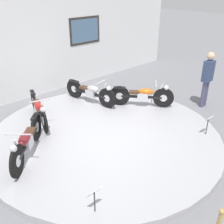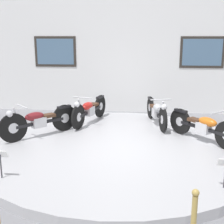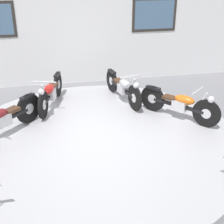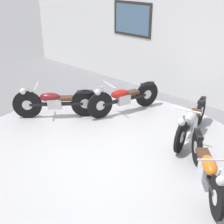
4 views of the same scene
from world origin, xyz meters
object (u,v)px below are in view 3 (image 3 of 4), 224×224
motorcycle_red (50,92)px  motorcycle_silver (123,87)px  motorcycle_maroon (2,118)px  motorcycle_orange (180,103)px

motorcycle_red → motorcycle_silver: 1.84m
motorcycle_maroon → motorcycle_orange: motorcycle_maroon is taller
motorcycle_maroon → motorcycle_silver: 3.12m
motorcycle_silver → motorcycle_orange: (1.00, -1.29, 0.00)m
motorcycle_maroon → motorcycle_red: size_ratio=0.77×
motorcycle_red → motorcycle_orange: bearing=-24.5°
motorcycle_silver → motorcycle_orange: size_ratio=1.25×
motorcycle_silver → motorcycle_orange: bearing=-52.1°
motorcycle_silver → motorcycle_maroon: bearing=-155.6°
motorcycle_maroon → motorcycle_orange: size_ratio=0.96×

